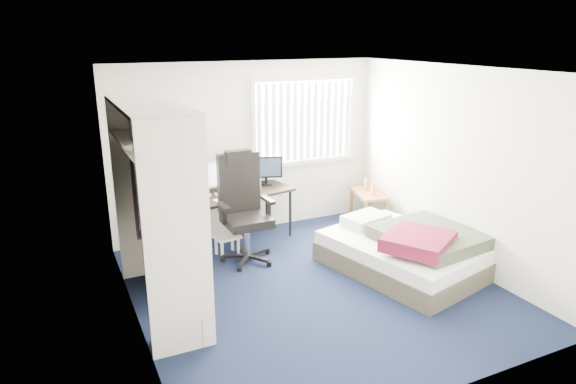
% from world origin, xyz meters
% --- Properties ---
extents(ground, '(4.20, 4.20, 0.00)m').
position_xyz_m(ground, '(0.00, 0.00, 0.00)').
color(ground, black).
rests_on(ground, ground).
extents(room_shell, '(4.20, 4.20, 4.20)m').
position_xyz_m(room_shell, '(0.00, 0.00, 1.51)').
color(room_shell, silver).
rests_on(room_shell, ground).
extents(window_assembly, '(1.72, 0.09, 1.32)m').
position_xyz_m(window_assembly, '(0.90, 2.04, 1.60)').
color(window_assembly, white).
rests_on(window_assembly, ground).
extents(closet, '(0.64, 1.84, 2.22)m').
position_xyz_m(closet, '(-1.67, 0.27, 1.35)').
color(closet, beige).
rests_on(closet, ground).
extents(desk, '(1.60, 0.98, 1.20)m').
position_xyz_m(desk, '(-0.29, 1.76, 0.77)').
color(desk, black).
rests_on(desk, ground).
extents(office_chair, '(0.68, 0.68, 1.43)m').
position_xyz_m(office_chair, '(-0.44, 1.13, 0.55)').
color(office_chair, black).
rests_on(office_chair, ground).
extents(footstool, '(0.37, 0.31, 0.27)m').
position_xyz_m(footstool, '(-0.61, 1.34, 0.21)').
color(footstool, white).
rests_on(footstool, ground).
extents(nightstand, '(0.55, 0.83, 0.71)m').
position_xyz_m(nightstand, '(1.75, 1.51, 0.46)').
color(nightstand, brown).
rests_on(nightstand, ground).
extents(bed, '(1.80, 2.15, 0.62)m').
position_xyz_m(bed, '(1.27, -0.08, 0.27)').
color(bed, '#454032').
rests_on(bed, ground).
extents(pine_box, '(0.49, 0.44, 0.30)m').
position_xyz_m(pine_box, '(-1.65, -0.40, 0.15)').
color(pine_box, '#A38151').
rests_on(pine_box, ground).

